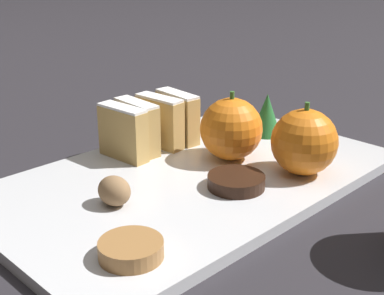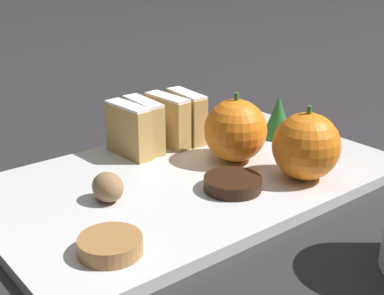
{
  "view_description": "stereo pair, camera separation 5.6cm",
  "coord_description": "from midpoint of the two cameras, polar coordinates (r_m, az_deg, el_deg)",
  "views": [
    {
      "loc": [
        0.37,
        -0.37,
        0.24
      ],
      "look_at": [
        0.0,
        0.0,
        0.04
      ],
      "focal_mm": 50.0,
      "sensor_mm": 36.0,
      "label": 1
    },
    {
      "loc": [
        0.41,
        -0.33,
        0.24
      ],
      "look_at": [
        0.0,
        0.0,
        0.04
      ],
      "focal_mm": 50.0,
      "sensor_mm": 36.0,
      "label": 2
    }
  ],
  "objects": [
    {
      "name": "stollen_slice_second",
      "position": [
        0.63,
        -2.32,
        2.43
      ],
      "size": [
        0.06,
        0.02,
        0.06
      ],
      "color": "tan",
      "rests_on": "serving_platter"
    },
    {
      "name": "gingerbread_cookie",
      "position": [
        0.43,
        -5.0,
        -10.45
      ],
      "size": [
        0.05,
        0.05,
        0.01
      ],
      "color": "#A3703D",
      "rests_on": "serving_platter"
    },
    {
      "name": "orange_far",
      "position": [
        0.6,
        7.15,
        1.84
      ],
      "size": [
        0.07,
        0.07,
        0.08
      ],
      "color": "orange",
      "rests_on": "serving_platter"
    },
    {
      "name": "evergreen_sprig",
      "position": [
        0.68,
        11.51,
        3.16
      ],
      "size": [
        0.04,
        0.04,
        0.05
      ],
      "color": "#23662D",
      "rests_on": "serving_platter"
    },
    {
      "name": "chocolate_cookie",
      "position": [
        0.54,
        7.35,
        -3.88
      ],
      "size": [
        0.06,
        0.06,
        0.01
      ],
      "color": "black",
      "rests_on": "serving_platter"
    },
    {
      "name": "walnut",
      "position": [
        0.51,
        -5.77,
        -4.36
      ],
      "size": [
        0.03,
        0.03,
        0.03
      ],
      "color": "#8E6B47",
      "rests_on": "serving_platter"
    },
    {
      "name": "stollen_slice_front",
      "position": [
        0.61,
        -4.2,
        1.81
      ],
      "size": [
        0.06,
        0.02,
        0.06
      ],
      "color": "tan",
      "rests_on": "serving_platter"
    },
    {
      "name": "serving_platter",
      "position": [
        0.58,
        2.8,
        -3.39
      ],
      "size": [
        0.27,
        0.44,
        0.01
      ],
      "color": "silver",
      "rests_on": "ground_plane"
    },
    {
      "name": "stollen_slice_third",
      "position": [
        0.65,
        -0.14,
        2.85
      ],
      "size": [
        0.06,
        0.02,
        0.06
      ],
      "color": "tan",
      "rests_on": "serving_platter"
    },
    {
      "name": "stollen_slice_fourth",
      "position": [
        0.66,
        1.85,
        3.29
      ],
      "size": [
        0.06,
        0.02,
        0.06
      ],
      "color": "tan",
      "rests_on": "serving_platter"
    },
    {
      "name": "orange_near",
      "position": [
        0.57,
        14.88,
        0.08
      ],
      "size": [
        0.07,
        0.07,
        0.08
      ],
      "color": "orange",
      "rests_on": "serving_platter"
    },
    {
      "name": "ground_plane",
      "position": [
        0.58,
        2.79,
        -3.93
      ],
      "size": [
        6.0,
        6.0,
        0.0
      ],
      "primitive_type": "plane",
      "color": "#28262B"
    }
  ]
}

